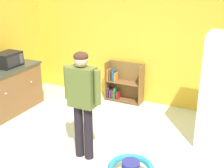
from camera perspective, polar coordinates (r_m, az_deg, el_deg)
ground_plane at (r=4.57m, az=-4.66°, el=-13.59°), size 12.00×12.00×0.00m
back_wall at (r=6.04m, az=6.18°, el=8.72°), size 5.20×0.06×2.70m
bookshelf at (r=6.28m, az=2.10°, el=0.02°), size 0.80×0.28×0.85m
standing_person at (r=4.08m, az=-5.82°, el=-2.56°), size 0.57×0.22×1.61m
microwave at (r=6.00m, az=-19.70°, el=4.54°), size 0.37×0.48×0.28m
yellow_cup at (r=6.26m, az=-17.52°, el=4.51°), size 0.08×0.08×0.09m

